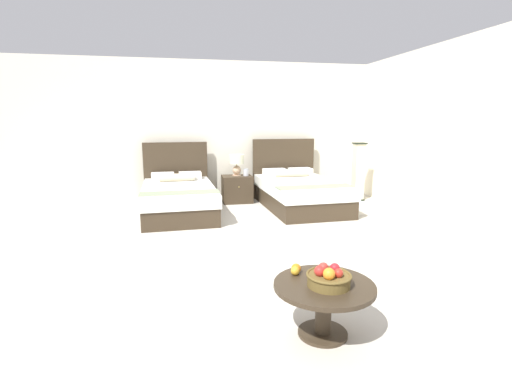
{
  "coord_description": "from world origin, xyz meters",
  "views": [
    {
      "loc": [
        -1.1,
        -4.72,
        1.64
      ],
      "look_at": [
        -0.02,
        0.6,
        0.62
      ],
      "focal_mm": 26.48,
      "sensor_mm": 36.0,
      "label": 1
    }
  ],
  "objects_px": {
    "bed_near_corner": "(299,192)",
    "loose_apple": "(295,271)",
    "vase": "(246,172)",
    "coffee_table": "(324,297)",
    "bed_near_window": "(178,197)",
    "fruit_bowl": "(329,278)",
    "nightstand": "(237,189)",
    "loose_orange": "(296,268)",
    "table_lamp": "(237,162)",
    "floor_lamp_corner": "(358,172)"
  },
  "relations": [
    {
      "from": "loose_orange",
      "to": "floor_lamp_corner",
      "type": "distance_m",
      "value": 5.22
    },
    {
      "from": "coffee_table",
      "to": "loose_apple",
      "type": "relative_size",
      "value": 11.07
    },
    {
      "from": "vase",
      "to": "loose_orange",
      "type": "xyz_separation_m",
      "value": [
        -0.42,
        -4.7,
        -0.15
      ]
    },
    {
      "from": "loose_orange",
      "to": "floor_lamp_corner",
      "type": "xyz_separation_m",
      "value": [
        2.75,
        4.44,
        0.14
      ]
    },
    {
      "from": "fruit_bowl",
      "to": "coffee_table",
      "type": "bearing_deg",
      "value": 110.23
    },
    {
      "from": "bed_near_window",
      "to": "coffee_table",
      "type": "distance_m",
      "value": 4.42
    },
    {
      "from": "bed_near_window",
      "to": "coffee_table",
      "type": "relative_size",
      "value": 2.93
    },
    {
      "from": "nightstand",
      "to": "table_lamp",
      "type": "relative_size",
      "value": 1.39
    },
    {
      "from": "bed_near_corner",
      "to": "vase",
      "type": "distance_m",
      "value": 1.18
    },
    {
      "from": "bed_near_window",
      "to": "fruit_bowl",
      "type": "height_order",
      "value": "bed_near_window"
    },
    {
      "from": "nightstand",
      "to": "loose_apple",
      "type": "distance_m",
      "value": 4.79
    },
    {
      "from": "nightstand",
      "to": "loose_apple",
      "type": "bearing_deg",
      "value": -93.1
    },
    {
      "from": "bed_near_window",
      "to": "loose_apple",
      "type": "bearing_deg",
      "value": -77.34
    },
    {
      "from": "vase",
      "to": "coffee_table",
      "type": "distance_m",
      "value": 4.96
    },
    {
      "from": "table_lamp",
      "to": "vase",
      "type": "bearing_deg",
      "value": -18.48
    },
    {
      "from": "bed_near_corner",
      "to": "loose_apple",
      "type": "relative_size",
      "value": 32.36
    },
    {
      "from": "coffee_table",
      "to": "floor_lamp_corner",
      "type": "bearing_deg",
      "value": 60.96
    },
    {
      "from": "table_lamp",
      "to": "floor_lamp_corner",
      "type": "relative_size",
      "value": 0.36
    },
    {
      "from": "fruit_bowl",
      "to": "loose_apple",
      "type": "relative_size",
      "value": 4.87
    },
    {
      "from": "bed_near_corner",
      "to": "fruit_bowl",
      "type": "distance_m",
      "value": 4.48
    },
    {
      "from": "coffee_table",
      "to": "loose_apple",
      "type": "distance_m",
      "value": 0.3
    },
    {
      "from": "bed_near_window",
      "to": "loose_orange",
      "type": "xyz_separation_m",
      "value": [
        0.94,
        -4.04,
        0.17
      ]
    },
    {
      "from": "bed_near_window",
      "to": "bed_near_corner",
      "type": "distance_m",
      "value": 2.28
    },
    {
      "from": "coffee_table",
      "to": "bed_near_corner",
      "type": "bearing_deg",
      "value": 74.48
    },
    {
      "from": "bed_near_window",
      "to": "nightstand",
      "type": "height_order",
      "value": "bed_near_window"
    },
    {
      "from": "vase",
      "to": "bed_near_corner",
      "type": "bearing_deg",
      "value": -35.65
    },
    {
      "from": "bed_near_window",
      "to": "loose_orange",
      "type": "bearing_deg",
      "value": -76.95
    },
    {
      "from": "nightstand",
      "to": "coffee_table",
      "type": "xyz_separation_m",
      "value": [
        -0.09,
        -4.98,
        0.04
      ]
    },
    {
      "from": "bed_near_window",
      "to": "bed_near_corner",
      "type": "xyz_separation_m",
      "value": [
        2.28,
        -0.0,
        0.01
      ]
    },
    {
      "from": "bed_near_corner",
      "to": "loose_apple",
      "type": "height_order",
      "value": "bed_near_corner"
    },
    {
      "from": "fruit_bowl",
      "to": "floor_lamp_corner",
      "type": "relative_size",
      "value": 0.28
    },
    {
      "from": "loose_apple",
      "to": "loose_orange",
      "type": "bearing_deg",
      "value": 61.41
    },
    {
      "from": "vase",
      "to": "floor_lamp_corner",
      "type": "distance_m",
      "value": 2.34
    },
    {
      "from": "bed_near_window",
      "to": "loose_orange",
      "type": "relative_size",
      "value": 28.13
    },
    {
      "from": "vase",
      "to": "fruit_bowl",
      "type": "relative_size",
      "value": 0.42
    },
    {
      "from": "coffee_table",
      "to": "loose_orange",
      "type": "relative_size",
      "value": 9.61
    },
    {
      "from": "table_lamp",
      "to": "floor_lamp_corner",
      "type": "height_order",
      "value": "floor_lamp_corner"
    },
    {
      "from": "bed_near_corner",
      "to": "floor_lamp_corner",
      "type": "xyz_separation_m",
      "value": [
        1.41,
        0.39,
        0.3
      ]
    },
    {
      "from": "bed_near_corner",
      "to": "coffee_table",
      "type": "relative_size",
      "value": 2.92
    },
    {
      "from": "table_lamp",
      "to": "floor_lamp_corner",
      "type": "bearing_deg",
      "value": -7.39
    },
    {
      "from": "coffee_table",
      "to": "loose_orange",
      "type": "xyz_separation_m",
      "value": [
        -0.15,
        0.24,
        0.15
      ]
    },
    {
      "from": "nightstand",
      "to": "vase",
      "type": "xyz_separation_m",
      "value": [
        0.18,
        -0.04,
        0.34
      ]
    },
    {
      "from": "table_lamp",
      "to": "vase",
      "type": "relative_size",
      "value": 3.01
    },
    {
      "from": "floor_lamp_corner",
      "to": "vase",
      "type": "bearing_deg",
      "value": 173.51
    },
    {
      "from": "nightstand",
      "to": "table_lamp",
      "type": "distance_m",
      "value": 0.55
    },
    {
      "from": "nightstand",
      "to": "floor_lamp_corner",
      "type": "xyz_separation_m",
      "value": [
        2.51,
        -0.31,
        0.33
      ]
    },
    {
      "from": "floor_lamp_corner",
      "to": "table_lamp",
      "type": "bearing_deg",
      "value": 172.61
    },
    {
      "from": "vase",
      "to": "coffee_table",
      "type": "xyz_separation_m",
      "value": [
        -0.27,
        -4.94,
        -0.3
      ]
    },
    {
      "from": "vase",
      "to": "fruit_bowl",
      "type": "distance_m",
      "value": 4.99
    },
    {
      "from": "bed_near_corner",
      "to": "nightstand",
      "type": "relative_size",
      "value": 3.78
    }
  ]
}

